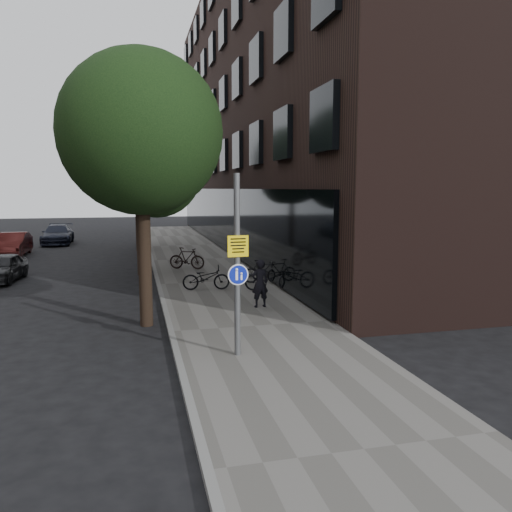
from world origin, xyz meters
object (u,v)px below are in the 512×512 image
object	(u,v)px
parked_bike_facade_near	(270,277)
parked_car_near	(2,268)
pedestrian	(260,283)
signpost	(237,265)

from	to	relation	value
parked_bike_facade_near	parked_car_near	size ratio (longest dim) A/B	0.55
pedestrian	parked_bike_facade_near	bearing A→B (deg)	-120.19
parked_bike_facade_near	parked_car_near	world-z (taller)	parked_car_near
pedestrian	parked_bike_facade_near	xyz separation A→B (m)	(1.00, 2.43, -0.26)
parked_car_near	parked_bike_facade_near	bearing A→B (deg)	-21.32
signpost	pedestrian	size ratio (longest dim) A/B	2.66
signpost	pedestrian	xyz separation A→B (m)	(1.60, 4.29, -1.28)
signpost	pedestrian	world-z (taller)	signpost
signpost	parked_bike_facade_near	distance (m)	7.37
signpost	parked_car_near	size ratio (longest dim) A/B	1.19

